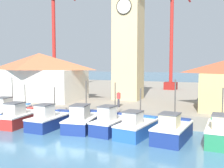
{
  "coord_description": "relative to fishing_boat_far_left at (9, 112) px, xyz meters",
  "views": [
    {
      "loc": [
        9.45,
        -14.18,
        5.55
      ],
      "look_at": [
        -0.25,
        9.92,
        3.5
      ],
      "focal_mm": 42.0,
      "sensor_mm": 36.0,
      "label": 1
    }
  ],
  "objects": [
    {
      "name": "fishing_boat_left_outer",
      "position": [
        2.28,
        -0.91,
        -0.1
      ],
      "size": [
        2.36,
        5.14,
        3.61
      ],
      "color": "#AD2823",
      "rests_on": "ground"
    },
    {
      "name": "dock_worker_near_tower",
      "position": [
        9.74,
        4.53,
        1.26
      ],
      "size": [
        0.34,
        0.22,
        1.62
      ],
      "color": "#33333D",
      "rests_on": "quay_wharf"
    },
    {
      "name": "fishing_boat_right_inner",
      "position": [
        15.87,
        -0.82,
        -0.07
      ],
      "size": [
        2.55,
        4.54,
        4.38
      ],
      "color": "navy",
      "rests_on": "ground"
    },
    {
      "name": "fishing_boat_left_inner",
      "position": [
        5.47,
        -0.9,
        -0.09
      ],
      "size": [
        2.1,
        4.77,
        3.47
      ],
      "color": "navy",
      "rests_on": "ground"
    },
    {
      "name": "warehouse_left",
      "position": [
        -1.26,
        6.55,
        3.26
      ],
      "size": [
        10.88,
        6.01,
        5.55
      ],
      "color": "silver",
      "rests_on": "quay_wharf"
    },
    {
      "name": "fishing_boat_center",
      "position": [
        10.9,
        -0.22,
        -0.07
      ],
      "size": [
        2.27,
        4.64,
        3.98
      ],
      "color": "navy",
      "rests_on": "ground"
    },
    {
      "name": "fishing_boat_right_outer",
      "position": [
        19.13,
        -0.18,
        -0.04
      ],
      "size": [
        2.17,
        4.63,
        3.84
      ],
      "color": "#237A4C",
      "rests_on": "ground"
    },
    {
      "name": "quay_wharf",
      "position": [
        9.29,
        22.53,
        -0.2
      ],
      "size": [
        120.0,
        40.0,
        1.22
      ],
      "primitive_type": "cube",
      "color": "gray",
      "rests_on": "ground"
    },
    {
      "name": "ground_plane",
      "position": [
        9.29,
        -5.39,
        -0.81
      ],
      "size": [
        300.0,
        300.0,
        0.0
      ],
      "primitive_type": "plane",
      "color": "teal"
    },
    {
      "name": "fishing_boat_mid_left",
      "position": [
        8.29,
        -0.12,
        -0.09
      ],
      "size": [
        2.8,
        5.36,
        4.05
      ],
      "color": "navy",
      "rests_on": "ground"
    },
    {
      "name": "port_crane_near",
      "position": [
        11.67,
        24.71,
        8.05
      ],
      "size": [
        3.1,
        11.05,
        18.98
      ],
      "color": "maroon",
      "rests_on": "quay_wharf"
    },
    {
      "name": "clock_tower",
      "position": [
        8.78,
        10.37,
        8.27
      ],
      "size": [
        3.61,
        3.61,
        16.54
      ],
      "color": "tan",
      "rests_on": "quay_wharf"
    },
    {
      "name": "port_crane_far",
      "position": [
        -5.73,
        16.45,
        7.89
      ],
      "size": [
        2.0,
        9.78,
        18.87
      ],
      "color": "maroon",
      "rests_on": "quay_wharf"
    },
    {
      "name": "fishing_boat_mid_right",
      "position": [
        13.15,
        -0.57,
        -0.11
      ],
      "size": [
        2.62,
        4.73,
        3.62
      ],
      "color": "#2356A8",
      "rests_on": "ground"
    },
    {
      "name": "fishing_boat_far_left",
      "position": [
        0.0,
        0.0,
        0.0
      ],
      "size": [
        2.55,
        4.97,
        4.18
      ],
      "color": "#2356A8",
      "rests_on": "ground"
    }
  ]
}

